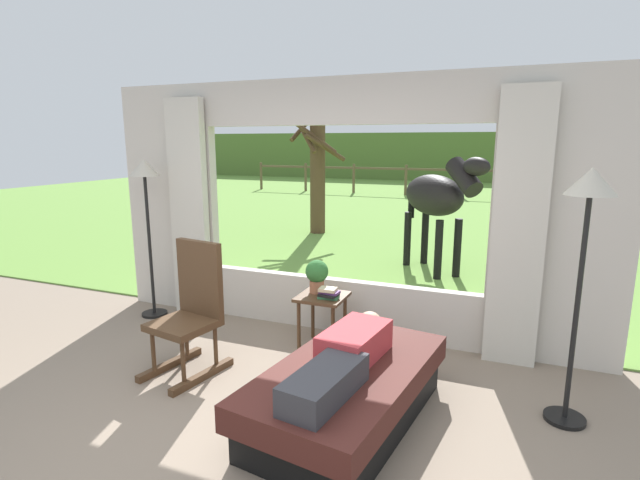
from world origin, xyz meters
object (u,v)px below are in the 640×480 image
object	(u,v)px
side_table	(322,305)
pasture_tree	(317,165)
book_stack	(329,293)
floor_lamp_right	(587,220)
horse	(437,197)
recliner_sofa	(348,392)
rocking_chair	(192,309)
potted_plant	(317,274)
floor_lamp_left	(146,191)
reclining_person	(346,355)

from	to	relation	value
side_table	pasture_tree	world-z (taller)	pasture_tree
side_table	book_stack	size ratio (longest dim) A/B	2.60
floor_lamp_right	horse	world-z (taller)	floor_lamp_right
recliner_sofa	book_stack	xyz separation A→B (m)	(-0.54, 1.03, 0.35)
recliner_sofa	side_table	size ratio (longest dim) A/B	3.49
rocking_chair	pasture_tree	distance (m)	6.40
floor_lamp_right	rocking_chair	bearing A→B (deg)	-173.75
potted_plant	floor_lamp_left	size ratio (longest dim) A/B	0.18
reclining_person	side_table	size ratio (longest dim) A/B	2.76
side_table	reclining_person	bearing A→B (deg)	-61.41
reclining_person	floor_lamp_left	distance (m)	3.12
potted_plant	rocking_chair	bearing A→B (deg)	-131.19
floor_lamp_left	floor_lamp_right	world-z (taller)	floor_lamp_right
book_stack	floor_lamp_left	distance (m)	2.35
floor_lamp_left	horse	distance (m)	4.02
recliner_sofa	potted_plant	distance (m)	1.44
horse	pasture_tree	bearing A→B (deg)	-81.53
floor_lamp_right	side_table	bearing A→B (deg)	165.91
recliner_sofa	horse	world-z (taller)	horse
book_stack	reclining_person	bearing A→B (deg)	-63.61
potted_plant	floor_lamp_left	distance (m)	2.14
reclining_person	book_stack	xyz separation A→B (m)	(-0.54, 1.08, 0.05)
rocking_chair	horse	size ratio (longest dim) A/B	0.65
recliner_sofa	floor_lamp_left	bearing A→B (deg)	164.77
recliner_sofa	reclining_person	distance (m)	0.31
recliner_sofa	floor_lamp_left	size ratio (longest dim) A/B	1.03
rocking_chair	potted_plant	distance (m)	1.20
floor_lamp_right	book_stack	bearing A→B (deg)	167.05
reclining_person	floor_lamp_right	world-z (taller)	floor_lamp_right
side_table	floor_lamp_right	world-z (taller)	floor_lamp_right
recliner_sofa	reclining_person	size ratio (longest dim) A/B	1.26
floor_lamp_right	pasture_tree	xyz separation A→B (m)	(-4.29, 5.86, 0.03)
side_table	horse	bearing A→B (deg)	79.28
horse	side_table	bearing A→B (deg)	36.67
reclining_person	rocking_chair	xyz separation A→B (m)	(-1.49, 0.31, 0.02)
side_table	pasture_tree	size ratio (longest dim) A/B	0.18
reclining_person	side_table	world-z (taller)	reclining_person
recliner_sofa	horse	size ratio (longest dim) A/B	1.05
reclining_person	floor_lamp_left	world-z (taller)	floor_lamp_left
floor_lamp_left	floor_lamp_right	distance (m)	4.20
rocking_chair	potted_plant	bearing A→B (deg)	59.43
rocking_chair	side_table	distance (m)	1.21
book_stack	floor_lamp_right	world-z (taller)	floor_lamp_right
recliner_sofa	side_table	world-z (taller)	side_table
recliner_sofa	rocking_chair	world-z (taller)	rocking_chair
reclining_person	book_stack	size ratio (longest dim) A/B	7.19
potted_plant	horse	distance (m)	3.12
rocking_chair	side_table	xyz separation A→B (m)	(0.86, 0.84, -0.12)
horse	recliner_sofa	bearing A→B (deg)	47.97
side_table	pasture_tree	xyz separation A→B (m)	(-2.24, 5.35, 1.04)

